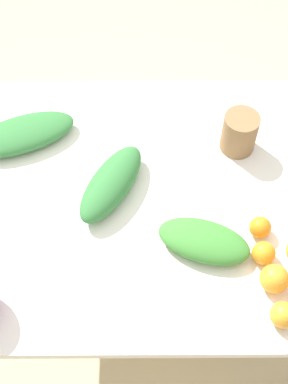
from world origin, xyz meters
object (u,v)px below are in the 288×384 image
Objects in this scene: greens_bunch_beet_tops at (205,241)px; greens_bunch_dandelion at (113,183)px; orange_1 at (276,279)px; orange_6 at (265,253)px; orange_3 at (262,227)px; greens_bunch_scallion at (23,134)px; paper_bag at (241,133)px; orange_5 at (285,315)px.

greens_bunch_dandelion is at bearing -35.81° from greens_bunch_beet_tops.
greens_bunch_dandelion reaches higher than greens_bunch_beet_tops.
greens_bunch_beet_tops is at bearing -33.32° from orange_1.
orange_3 is at bearing -90.54° from orange_6.
greens_bunch_dandelion is at bearing -18.95° from orange_3.
orange_6 is at bearing 89.46° from orange_3.
greens_bunch_scallion is (0.57, -0.40, -0.00)m from greens_bunch_beet_tops.
paper_bag is 0.71m from greens_bunch_scallion.
paper_bag reaches higher than orange_3.
greens_bunch_beet_tops is 0.70m from greens_bunch_scallion.
orange_1 is 0.10m from orange_5.
greens_bunch_scallion is 4.98× the size of orange_5.
orange_1 is at bearing 95.67° from paper_bag.
orange_5 reaches higher than greens_bunch_scallion.
paper_bag is 0.42m from orange_6.
orange_3 is (-0.44, 0.15, -0.01)m from greens_bunch_dandelion.
paper_bag is 0.45m from greens_bunch_dandelion.
orange_5 is (-0.03, 0.27, 0.00)m from orange_3.
orange_1 is at bearing 145.49° from greens_bunch_scallion.
orange_1 is at bearing 101.96° from orange_6.
paper_bag is at bearing 177.82° from greens_bunch_scallion.
paper_bag is 0.50m from orange_1.
orange_6 is (0.03, -0.18, -0.00)m from orange_5.
orange_3 is 0.97× the size of orange_6.
greens_bunch_beet_tops is 0.34m from greens_bunch_dandelion.
greens_bunch_beet_tops is 3.32× the size of orange_1.
greens_bunch_scallion is at bearing -2.18° from paper_bag.
orange_1 reaches higher than orange_3.
orange_1 reaches higher than orange_5.
greens_bunch_scallion is at bearing -39.03° from orange_5.
greens_bunch_dandelion is at bearing -41.92° from orange_5.
orange_3 is (-0.74, 0.36, 0.00)m from greens_bunch_scallion.
paper_bag is at bearing -85.61° from orange_6.
greens_bunch_dandelion is 4.63× the size of orange_6.
orange_6 reaches higher than orange_3.
orange_6 is at bearing 166.78° from greens_bunch_beet_tops.
orange_1 is 1.13× the size of orange_5.
orange_5 is at bearing 140.97° from greens_bunch_scallion.
orange_1 is at bearing 145.18° from greens_bunch_dandelion.
orange_1 is 1.24× the size of orange_3.
orange_6 is (0.00, 0.08, 0.00)m from orange_3.
orange_3 is (0.02, -0.17, -0.01)m from orange_1.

